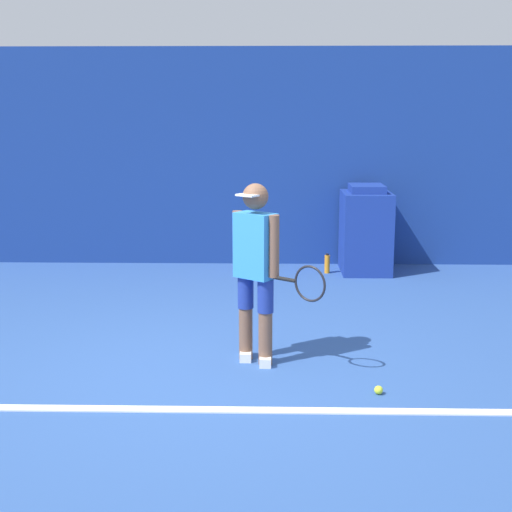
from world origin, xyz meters
name	(u,v)px	position (x,y,z in m)	size (l,w,h in m)	color
ground_plane	(207,376)	(0.00, 0.00, 0.00)	(24.00, 24.00, 0.00)	#2D5193
back_wall	(234,158)	(0.00, 4.48, 1.51)	(24.00, 0.10, 3.02)	navy
court_baseline	(198,410)	(0.00, -0.70, 0.01)	(21.60, 0.10, 0.01)	white
tennis_player	(257,265)	(0.40, 0.35, 0.86)	(0.78, 0.63, 1.57)	brown
tennis_ball	(379,390)	(1.37, -0.36, 0.03)	(0.07, 0.07, 0.07)	#D1E533
covered_chair	(366,230)	(1.80, 3.96, 0.57)	(0.65, 0.84, 1.19)	navy
water_bottle	(327,264)	(1.28, 3.85, 0.13)	(0.07, 0.07, 0.27)	orange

